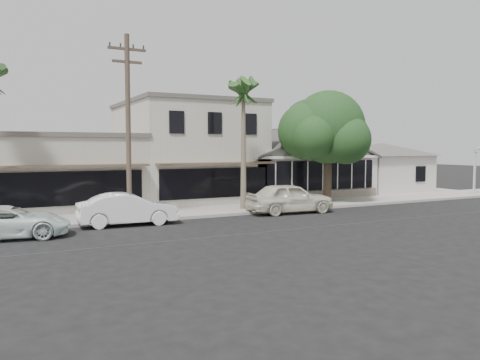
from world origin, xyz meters
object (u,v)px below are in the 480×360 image
utility_pole (128,124)px  car_0 (290,198)px  car_2 (8,222)px  shade_tree (325,130)px  car_1 (128,209)px

utility_pole → car_0: size_ratio=1.82×
utility_pole → car_2: (-5.32, -1.70, -4.13)m
utility_pole → car_2: utility_pole is taller
utility_pole → shade_tree: bearing=8.1°
car_1 → shade_tree: bearing=-75.6°
utility_pole → car_1: (-0.26, -0.68, -4.03)m
utility_pole → car_1: 4.10m
car_0 → car_2: (-14.08, -0.99, -0.18)m
car_0 → car_2: bearing=98.4°
utility_pole → car_0: 9.63m
utility_pole → shade_tree: size_ratio=1.24×
car_2 → shade_tree: 19.24m
car_0 → car_1: bearing=94.1°
utility_pole → car_0: (8.75, -0.72, -3.95)m
car_1 → shade_tree: (13.38, 2.54, 4.03)m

